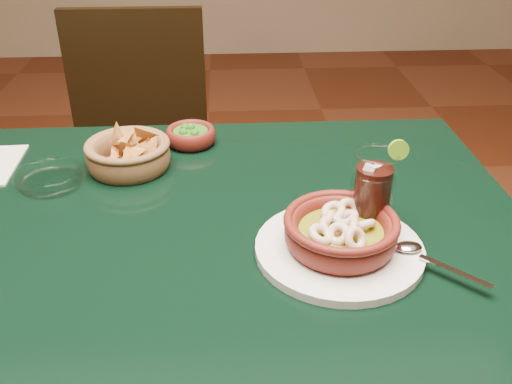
{
  "coord_description": "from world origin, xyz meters",
  "views": [
    {
      "loc": [
        0.09,
        -0.81,
        1.27
      ],
      "look_at": [
        0.14,
        -0.02,
        0.81
      ],
      "focal_mm": 40.0,
      "sensor_mm": 36.0,
      "label": 1
    }
  ],
  "objects": [
    {
      "name": "shrimp_plate",
      "position": [
        0.26,
        -0.11,
        0.78
      ],
      "size": [
        0.32,
        0.26,
        0.08
      ],
      "color": "silver",
      "rests_on": "dining_table"
    },
    {
      "name": "cola_drink",
      "position": [
        0.32,
        -0.06,
        0.82
      ],
      "size": [
        0.14,
        0.14,
        0.16
      ],
      "color": "white",
      "rests_on": "dining_table"
    },
    {
      "name": "glass_ashtray",
      "position": [
        -0.23,
        0.13,
        0.77
      ],
      "size": [
        0.14,
        0.14,
        0.03
      ],
      "color": "white",
      "rests_on": "dining_table"
    },
    {
      "name": "guacamole_ramekin",
      "position": [
        0.02,
        0.3,
        0.77
      ],
      "size": [
        0.12,
        0.12,
        0.04
      ],
      "color": "#51140F",
      "rests_on": "dining_table"
    },
    {
      "name": "dining_table",
      "position": [
        0.0,
        0.0,
        0.65
      ],
      "size": [
        1.2,
        0.8,
        0.75
      ],
      "color": "black",
      "rests_on": "ground"
    },
    {
      "name": "chip_basket",
      "position": [
        -0.09,
        0.19,
        0.78
      ],
      "size": [
        0.2,
        0.2,
        0.12
      ],
      "color": "brown",
      "rests_on": "dining_table"
    },
    {
      "name": "dining_chair",
      "position": [
        -0.16,
        0.71,
        0.51
      ],
      "size": [
        0.42,
        0.42,
        0.92
      ],
      "color": "black",
      "rests_on": "ground"
    }
  ]
}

